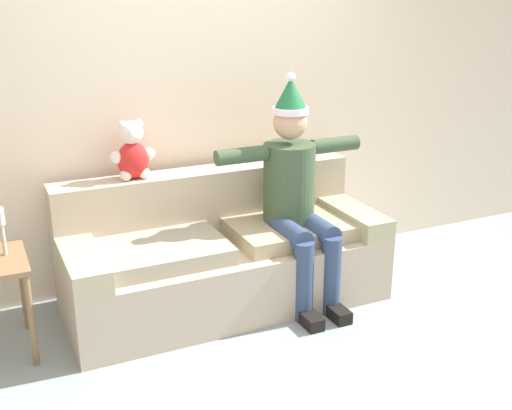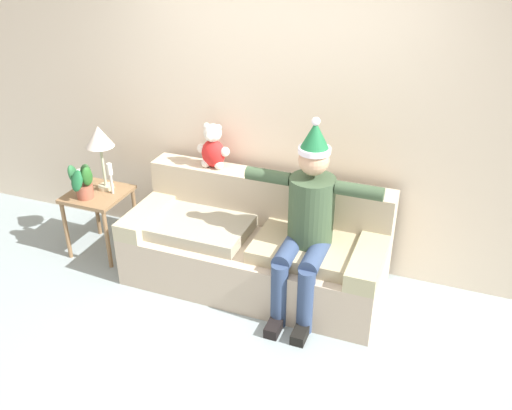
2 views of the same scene
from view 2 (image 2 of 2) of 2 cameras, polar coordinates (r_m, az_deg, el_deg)
name	(u,v)px [view 2 (image 2 of 2)]	position (r m, az deg, el deg)	size (l,w,h in m)	color
ground_plane	(203,361)	(3.96, -5.51, -15.72)	(10.00, 10.00, 0.00)	#8E9EA1
back_wall	(280,106)	(4.51, 2.50, 10.21)	(7.00, 0.10, 2.70)	beige
couch	(257,245)	(4.51, 0.11, -4.19)	(2.06, 0.87, 0.84)	#BCA993
person_seated	(307,219)	(4.03, 5.33, -1.46)	(1.02, 0.77, 1.50)	#3B5137
teddy_bear	(213,148)	(4.58, -4.46, 5.90)	(0.29, 0.17, 0.38)	red
side_table	(99,202)	(5.01, -15.94, 0.25)	(0.48, 0.50, 0.58)	olive
table_lamp	(99,140)	(4.85, -15.86, 6.50)	(0.24, 0.24, 0.58)	#BFB592
potted_plant	(82,182)	(4.84, -17.49, 2.33)	(0.24, 0.23, 0.31)	#A1533F
candle_tall	(80,178)	(4.98, -17.67, 2.71)	(0.04, 0.04, 0.20)	beige
candle_short	(110,174)	(4.84, -14.79, 3.09)	(0.04, 0.04, 0.28)	beige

